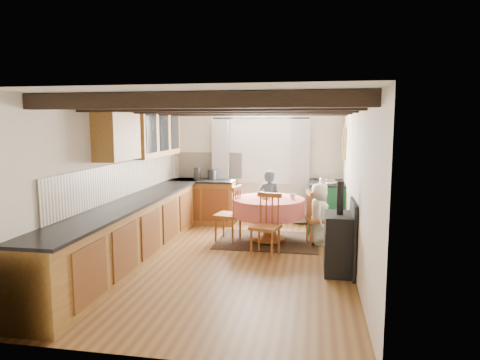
% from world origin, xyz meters
% --- Properties ---
extents(floor, '(3.60, 5.50, 0.00)m').
position_xyz_m(floor, '(0.00, 0.00, 0.00)').
color(floor, brown).
rests_on(floor, ground).
extents(ceiling, '(3.60, 5.50, 0.00)m').
position_xyz_m(ceiling, '(0.00, 0.00, 2.40)').
color(ceiling, white).
rests_on(ceiling, ground).
extents(wall_back, '(3.60, 0.00, 2.40)m').
position_xyz_m(wall_back, '(0.00, 2.75, 1.20)').
color(wall_back, silver).
rests_on(wall_back, ground).
extents(wall_front, '(3.60, 0.00, 2.40)m').
position_xyz_m(wall_front, '(0.00, -2.75, 1.20)').
color(wall_front, silver).
rests_on(wall_front, ground).
extents(wall_left, '(0.00, 5.50, 2.40)m').
position_xyz_m(wall_left, '(-1.80, 0.00, 1.20)').
color(wall_left, silver).
rests_on(wall_left, ground).
extents(wall_right, '(0.00, 5.50, 2.40)m').
position_xyz_m(wall_right, '(1.80, 0.00, 1.20)').
color(wall_right, silver).
rests_on(wall_right, ground).
extents(beam_a, '(3.60, 0.16, 0.16)m').
position_xyz_m(beam_a, '(0.00, -2.00, 2.31)').
color(beam_a, black).
rests_on(beam_a, ceiling).
extents(beam_b, '(3.60, 0.16, 0.16)m').
position_xyz_m(beam_b, '(0.00, -1.00, 2.31)').
color(beam_b, black).
rests_on(beam_b, ceiling).
extents(beam_c, '(3.60, 0.16, 0.16)m').
position_xyz_m(beam_c, '(0.00, 0.00, 2.31)').
color(beam_c, black).
rests_on(beam_c, ceiling).
extents(beam_d, '(3.60, 0.16, 0.16)m').
position_xyz_m(beam_d, '(0.00, 1.00, 2.31)').
color(beam_d, black).
rests_on(beam_d, ceiling).
extents(beam_e, '(3.60, 0.16, 0.16)m').
position_xyz_m(beam_e, '(0.00, 2.00, 2.31)').
color(beam_e, black).
rests_on(beam_e, ceiling).
extents(splash_left, '(0.02, 4.50, 0.55)m').
position_xyz_m(splash_left, '(-1.78, 0.30, 1.20)').
color(splash_left, beige).
rests_on(splash_left, wall_left).
extents(splash_back, '(1.40, 0.02, 0.55)m').
position_xyz_m(splash_back, '(-1.00, 2.73, 1.20)').
color(splash_back, beige).
rests_on(splash_back, wall_back).
extents(base_cabinet_left, '(0.60, 5.30, 0.88)m').
position_xyz_m(base_cabinet_left, '(-1.50, 0.00, 0.44)').
color(base_cabinet_left, olive).
rests_on(base_cabinet_left, floor).
extents(base_cabinet_back, '(1.30, 0.60, 0.88)m').
position_xyz_m(base_cabinet_back, '(-1.05, 2.45, 0.44)').
color(base_cabinet_back, olive).
rests_on(base_cabinet_back, floor).
extents(worktop_left, '(0.64, 5.30, 0.04)m').
position_xyz_m(worktop_left, '(-1.48, 0.00, 0.90)').
color(worktop_left, black).
rests_on(worktop_left, base_cabinet_left).
extents(worktop_back, '(1.30, 0.64, 0.04)m').
position_xyz_m(worktop_back, '(-1.05, 2.43, 0.90)').
color(worktop_back, black).
rests_on(worktop_back, base_cabinet_back).
extents(wall_cabinet_glass, '(0.34, 1.80, 0.90)m').
position_xyz_m(wall_cabinet_glass, '(-1.63, 1.20, 1.95)').
color(wall_cabinet_glass, olive).
rests_on(wall_cabinet_glass, wall_left).
extents(wall_cabinet_solid, '(0.34, 0.90, 0.70)m').
position_xyz_m(wall_cabinet_solid, '(-1.63, -0.30, 1.90)').
color(wall_cabinet_solid, olive).
rests_on(wall_cabinet_solid, wall_left).
extents(window_frame, '(1.34, 0.03, 1.54)m').
position_xyz_m(window_frame, '(0.10, 2.73, 1.60)').
color(window_frame, white).
rests_on(window_frame, wall_back).
extents(window_pane, '(1.20, 0.01, 1.40)m').
position_xyz_m(window_pane, '(0.10, 2.74, 1.60)').
color(window_pane, white).
rests_on(window_pane, wall_back).
extents(curtain_left, '(0.35, 0.10, 2.10)m').
position_xyz_m(curtain_left, '(-0.75, 2.65, 1.10)').
color(curtain_left, silver).
rests_on(curtain_left, wall_back).
extents(curtain_right, '(0.35, 0.10, 2.10)m').
position_xyz_m(curtain_right, '(0.95, 2.65, 1.10)').
color(curtain_right, silver).
rests_on(curtain_right, wall_back).
extents(curtain_rod, '(2.00, 0.03, 0.03)m').
position_xyz_m(curtain_rod, '(0.10, 2.65, 2.20)').
color(curtain_rod, black).
rests_on(curtain_rod, wall_back).
extents(wall_picture, '(0.04, 0.50, 0.60)m').
position_xyz_m(wall_picture, '(1.77, 2.30, 1.70)').
color(wall_picture, gold).
rests_on(wall_picture, wall_right).
extents(wall_plate, '(0.30, 0.02, 0.30)m').
position_xyz_m(wall_plate, '(1.05, 2.72, 1.70)').
color(wall_plate, silver).
rests_on(wall_plate, wall_back).
extents(rug, '(1.78, 1.39, 0.01)m').
position_xyz_m(rug, '(0.43, 1.25, 0.01)').
color(rug, black).
rests_on(rug, floor).
extents(dining_table, '(1.28, 1.28, 0.77)m').
position_xyz_m(dining_table, '(0.43, 1.25, 0.39)').
color(dining_table, '#F78366').
rests_on(dining_table, floor).
extents(chair_near, '(0.52, 0.54, 0.99)m').
position_xyz_m(chair_near, '(0.48, 0.40, 0.50)').
color(chair_near, brown).
rests_on(chair_near, floor).
extents(chair_left, '(0.53, 0.51, 1.00)m').
position_xyz_m(chair_left, '(-0.29, 1.17, 0.50)').
color(chair_left, brown).
rests_on(chair_left, floor).
extents(chair_right, '(0.50, 0.49, 0.95)m').
position_xyz_m(chair_right, '(1.31, 1.18, 0.47)').
color(chair_right, brown).
rests_on(chair_right, floor).
extents(aga_range, '(0.69, 1.06, 0.98)m').
position_xyz_m(aga_range, '(1.47, 2.22, 0.49)').
color(aga_range, '#174B2B').
rests_on(aga_range, floor).
extents(cast_iron_stove, '(0.39, 0.65, 1.30)m').
position_xyz_m(cast_iron_stove, '(1.58, -0.19, 0.65)').
color(cast_iron_stove, black).
rests_on(cast_iron_stove, floor).
extents(child_far, '(0.49, 0.38, 1.21)m').
position_xyz_m(child_far, '(0.38, 1.84, 0.60)').
color(child_far, '#2D3E46').
rests_on(child_far, floor).
extents(child_right, '(0.37, 0.54, 1.08)m').
position_xyz_m(child_right, '(1.32, 1.19, 0.54)').
color(child_right, silver).
rests_on(child_right, floor).
extents(bowl_a, '(0.24, 0.24, 0.05)m').
position_xyz_m(bowl_a, '(0.44, 1.49, 0.80)').
color(bowl_a, silver).
rests_on(bowl_a, dining_table).
extents(bowl_b, '(0.27, 0.27, 0.06)m').
position_xyz_m(bowl_b, '(0.38, 1.24, 0.80)').
color(bowl_b, silver).
rests_on(bowl_b, dining_table).
extents(cup, '(0.14, 0.14, 0.10)m').
position_xyz_m(cup, '(0.85, 1.27, 0.82)').
color(cup, silver).
rests_on(cup, dining_table).
extents(canister_tall, '(0.15, 0.15, 0.26)m').
position_xyz_m(canister_tall, '(-1.19, 2.42, 1.05)').
color(canister_tall, '#262628').
rests_on(canister_tall, worktop_back).
extents(canister_wide, '(0.19, 0.19, 0.21)m').
position_xyz_m(canister_wide, '(-0.89, 2.47, 1.02)').
color(canister_wide, '#262628').
rests_on(canister_wide, worktop_back).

